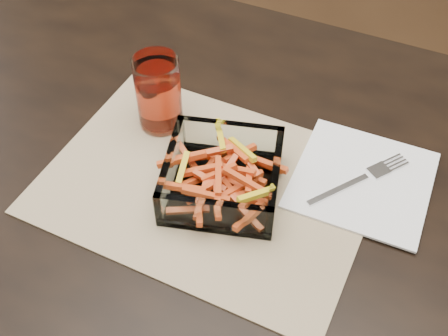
{
  "coord_description": "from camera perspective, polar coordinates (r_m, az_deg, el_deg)",
  "views": [
    {
      "loc": [
        0.21,
        -0.45,
        1.36
      ],
      "look_at": [
        -0.01,
        0.01,
        0.78
      ],
      "focal_mm": 45.0,
      "sensor_mm": 36.0,
      "label": 1
    }
  ],
  "objects": [
    {
      "name": "fork",
      "position": [
        0.82,
        13.79,
        -1.06
      ],
      "size": [
        0.11,
        0.15,
        0.0
      ],
      "rotation": [
        0.0,
        0.0,
        -0.62
      ],
      "color": "silver",
      "rests_on": "napkin"
    },
    {
      "name": "tumbler",
      "position": [
        0.85,
        -6.65,
        7.35
      ],
      "size": [
        0.07,
        0.07,
        0.12
      ],
      "color": "white",
      "rests_on": "placemat"
    },
    {
      "name": "dining_table",
      "position": [
        0.86,
        0.28,
        -6.06
      ],
      "size": [
        1.6,
        0.9,
        0.75
      ],
      "color": "black",
      "rests_on": "ground"
    },
    {
      "name": "placemat",
      "position": [
        0.8,
        -1.72,
        -1.62
      ],
      "size": [
        0.45,
        0.34,
        0.0
      ],
      "primitive_type": "cube",
      "rotation": [
        0.0,
        0.0,
        -0.01
      ],
      "color": "tan",
      "rests_on": "dining_table"
    },
    {
      "name": "glass_bowl",
      "position": [
        0.77,
        -0.16,
        -0.96
      ],
      "size": [
        0.19,
        0.19,
        0.06
      ],
      "rotation": [
        0.0,
        0.0,
        0.28
      ],
      "color": "white",
      "rests_on": "placemat"
    },
    {
      "name": "napkin",
      "position": [
        0.82,
        13.87,
        -1.16
      ],
      "size": [
        0.19,
        0.19,
        0.0
      ],
      "primitive_type": "cube",
      "rotation": [
        0.0,
        0.0,
        0.02
      ],
      "color": "white",
      "rests_on": "placemat"
    }
  ]
}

